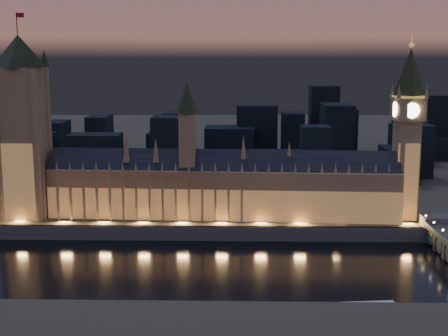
{
  "coord_description": "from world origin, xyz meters",
  "views": [
    {
      "loc": [
        12.73,
        -288.78,
        99.09
      ],
      "look_at": [
        5.0,
        55.0,
        38.0
      ],
      "focal_mm": 50.0,
      "sensor_mm": 36.0,
      "label": 1
    }
  ],
  "objects_px": {
    "elizabeth_tower": "(408,119)",
    "victoria_tower": "(22,118)",
    "palace_of_westminster": "(221,186)",
    "river_boat": "(368,311)"
  },
  "relations": [
    {
      "from": "palace_of_westminster",
      "to": "elizabeth_tower",
      "type": "bearing_deg",
      "value": 0.1
    },
    {
      "from": "victoria_tower",
      "to": "elizabeth_tower",
      "type": "bearing_deg",
      "value": -0.0
    },
    {
      "from": "victoria_tower",
      "to": "elizabeth_tower",
      "type": "relative_size",
      "value": 1.13
    },
    {
      "from": "elizabeth_tower",
      "to": "river_boat",
      "type": "relative_size",
      "value": 2.43
    },
    {
      "from": "palace_of_westminster",
      "to": "victoria_tower",
      "type": "height_order",
      "value": "victoria_tower"
    },
    {
      "from": "palace_of_westminster",
      "to": "river_boat",
      "type": "distance_m",
      "value": 136.52
    },
    {
      "from": "palace_of_westminster",
      "to": "river_boat",
      "type": "bearing_deg",
      "value": -63.1
    },
    {
      "from": "elizabeth_tower",
      "to": "victoria_tower",
      "type": "bearing_deg",
      "value": 180.0
    },
    {
      "from": "victoria_tower",
      "to": "river_boat",
      "type": "height_order",
      "value": "victoria_tower"
    },
    {
      "from": "palace_of_westminster",
      "to": "elizabeth_tower",
      "type": "distance_m",
      "value": 111.91
    }
  ]
}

